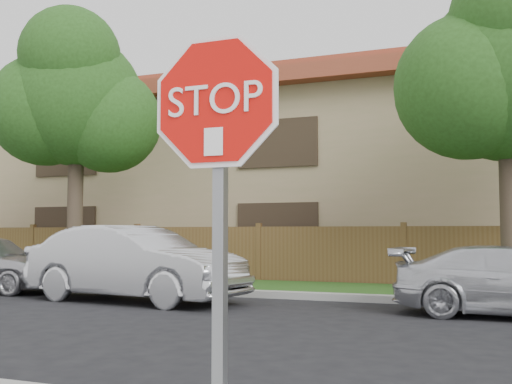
% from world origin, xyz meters
% --- Properties ---
extents(far_curb, '(70.00, 0.30, 0.15)m').
position_xyz_m(far_curb, '(0.00, 8.15, 0.07)').
color(far_curb, gray).
rests_on(far_curb, ground).
extents(grass_strip, '(70.00, 3.00, 0.12)m').
position_xyz_m(grass_strip, '(0.00, 9.80, 0.06)').
color(grass_strip, '#1E4714').
rests_on(grass_strip, ground).
extents(fence, '(70.00, 0.12, 1.60)m').
position_xyz_m(fence, '(0.00, 11.40, 0.80)').
color(fence, brown).
rests_on(fence, ground).
extents(apartment_building, '(35.20, 9.20, 7.20)m').
position_xyz_m(apartment_building, '(0.00, 17.00, 3.53)').
color(apartment_building, tan).
rests_on(apartment_building, ground).
extents(tree_left, '(4.80, 3.90, 7.78)m').
position_xyz_m(tree_left, '(-8.98, 9.57, 5.22)').
color(tree_left, '#382B21').
rests_on(tree_left, ground).
extents(tree_mid, '(4.80, 3.90, 7.35)m').
position_xyz_m(tree_mid, '(2.52, 9.57, 4.87)').
color(tree_mid, '#382B21').
rests_on(tree_mid, ground).
extents(stop_sign, '(1.01, 0.13, 2.55)m').
position_xyz_m(stop_sign, '(0.69, -1.48, 1.83)').
color(stop_sign, gray).
rests_on(stop_sign, sidewalk_near).
extents(sedan_left, '(4.99, 2.27, 1.59)m').
position_xyz_m(sedan_left, '(-4.87, 6.42, 0.79)').
color(sedan_left, silver).
rests_on(sedan_left, ground).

